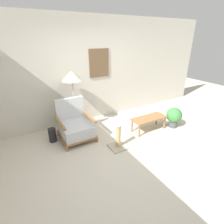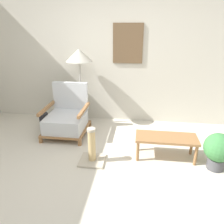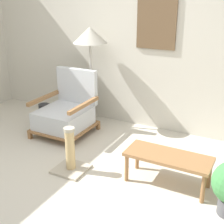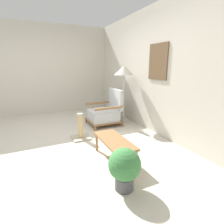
{
  "view_description": "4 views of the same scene",
  "coord_description": "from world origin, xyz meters",
  "px_view_note": "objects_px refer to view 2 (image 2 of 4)",
  "views": [
    {
      "loc": [
        -1.74,
        -2.2,
        2.21
      ],
      "look_at": [
        0.17,
        1.07,
        0.55
      ],
      "focal_mm": 28.0,
      "sensor_mm": 36.0,
      "label": 1
    },
    {
      "loc": [
        0.61,
        -2.21,
        1.87
      ],
      "look_at": [
        0.17,
        1.07,
        0.55
      ],
      "focal_mm": 35.0,
      "sensor_mm": 36.0,
      "label": 2
    },
    {
      "loc": [
        1.84,
        -2.09,
        1.94
      ],
      "look_at": [
        0.17,
        1.07,
        0.55
      ],
      "focal_mm": 50.0,
      "sensor_mm": 36.0,
      "label": 3
    },
    {
      "loc": [
        3.31,
        -0.41,
        1.47
      ],
      "look_at": [
        0.17,
        1.07,
        0.55
      ],
      "focal_mm": 28.0,
      "sensor_mm": 36.0,
      "label": 4
    }
  ],
  "objects_px": {
    "coffee_table": "(166,140)",
    "potted_plant": "(218,150)",
    "armchair": "(67,118)",
    "vase": "(44,121)",
    "floor_lamp": "(79,59)",
    "scratching_post": "(92,151)"
  },
  "relations": [
    {
      "from": "scratching_post",
      "to": "coffee_table",
      "type": "bearing_deg",
      "value": 13.46
    },
    {
      "from": "floor_lamp",
      "to": "scratching_post",
      "type": "bearing_deg",
      "value": -69.19
    },
    {
      "from": "scratching_post",
      "to": "armchair",
      "type": "bearing_deg",
      "value": 128.02
    },
    {
      "from": "coffee_table",
      "to": "vase",
      "type": "xyz_separation_m",
      "value": [
        -2.22,
        0.7,
        -0.14
      ]
    },
    {
      "from": "armchair",
      "to": "vase",
      "type": "distance_m",
      "value": 0.54
    },
    {
      "from": "potted_plant",
      "to": "scratching_post",
      "type": "distance_m",
      "value": 1.75
    },
    {
      "from": "potted_plant",
      "to": "scratching_post",
      "type": "relative_size",
      "value": 0.99
    },
    {
      "from": "floor_lamp",
      "to": "vase",
      "type": "xyz_separation_m",
      "value": [
        -0.67,
        -0.31,
        -1.14
      ]
    },
    {
      "from": "coffee_table",
      "to": "floor_lamp",
      "type": "bearing_deg",
      "value": 146.83
    },
    {
      "from": "floor_lamp",
      "to": "coffee_table",
      "type": "distance_m",
      "value": 2.1
    },
    {
      "from": "potted_plant",
      "to": "vase",
      "type": "bearing_deg",
      "value": 162.92
    },
    {
      "from": "coffee_table",
      "to": "potted_plant",
      "type": "relative_size",
      "value": 1.69
    },
    {
      "from": "armchair",
      "to": "potted_plant",
      "type": "relative_size",
      "value": 1.68
    },
    {
      "from": "armchair",
      "to": "scratching_post",
      "type": "relative_size",
      "value": 1.66
    },
    {
      "from": "armchair",
      "to": "vase",
      "type": "xyz_separation_m",
      "value": [
        -0.5,
        0.13,
        -0.15
      ]
    },
    {
      "from": "coffee_table",
      "to": "vase",
      "type": "height_order",
      "value": "coffee_table"
    },
    {
      "from": "armchair",
      "to": "floor_lamp",
      "type": "height_order",
      "value": "floor_lamp"
    },
    {
      "from": "armchair",
      "to": "coffee_table",
      "type": "distance_m",
      "value": 1.81
    },
    {
      "from": "armchair",
      "to": "vase",
      "type": "bearing_deg",
      "value": 166.05
    },
    {
      "from": "vase",
      "to": "potted_plant",
      "type": "xyz_separation_m",
      "value": [
        2.89,
        -0.89,
        0.15
      ]
    },
    {
      "from": "floor_lamp",
      "to": "potted_plant",
      "type": "relative_size",
      "value": 2.78
    },
    {
      "from": "armchair",
      "to": "floor_lamp",
      "type": "xyz_separation_m",
      "value": [
        0.17,
        0.44,
        0.99
      ]
    }
  ]
}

